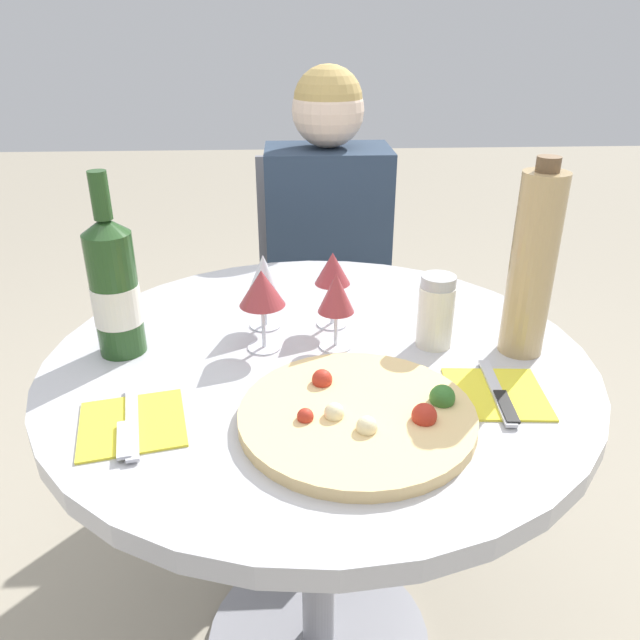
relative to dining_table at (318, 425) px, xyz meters
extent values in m
cylinder|color=gray|center=(0.00, 0.00, -0.59)|extent=(0.50, 0.50, 0.02)
cylinder|color=gray|center=(0.00, 0.00, -0.23)|extent=(0.07, 0.07, 0.69)
cylinder|color=#B7B7BC|center=(0.00, 0.00, 0.13)|extent=(0.96, 0.96, 0.04)
cylinder|color=slate|center=(0.07, 0.80, -0.60)|extent=(0.38, 0.38, 0.01)
cylinder|color=slate|center=(0.07, 0.80, -0.39)|extent=(0.06, 0.06, 0.42)
cube|color=slate|center=(0.07, 0.80, -0.17)|extent=(0.43, 0.43, 0.03)
cube|color=slate|center=(0.07, 1.00, 0.07)|extent=(0.43, 0.02, 0.46)
cube|color=#28384C|center=(0.07, 0.62, -0.38)|extent=(0.30, 0.35, 0.45)
cube|color=#28384C|center=(0.07, 0.80, 0.10)|extent=(0.35, 0.23, 0.52)
sphere|color=beige|center=(0.07, 0.80, 0.46)|extent=(0.20, 0.20, 0.20)
sphere|color=tan|center=(0.07, 0.80, 0.49)|extent=(0.19, 0.19, 0.19)
cylinder|color=#E5C17F|center=(0.05, -0.20, 0.16)|extent=(0.35, 0.35, 0.02)
sphere|color=#B22D1E|center=(-0.03, -0.22, 0.17)|extent=(0.02, 0.02, 0.02)
sphere|color=#336B28|center=(0.18, -0.19, 0.18)|extent=(0.04, 0.04, 0.04)
sphere|color=#B22D1E|center=(0.14, -0.23, 0.18)|extent=(0.04, 0.04, 0.04)
sphere|color=#B22D1E|center=(0.00, -0.13, 0.18)|extent=(0.03, 0.03, 0.03)
sphere|color=beige|center=(0.06, -0.25, 0.18)|extent=(0.03, 0.03, 0.03)
sphere|color=beige|center=(0.01, -0.22, 0.18)|extent=(0.03, 0.03, 0.03)
cylinder|color=#23471E|center=(-0.35, 0.03, 0.26)|extent=(0.08, 0.08, 0.22)
cone|color=#23471E|center=(-0.35, 0.03, 0.38)|extent=(0.08, 0.08, 0.03)
cylinder|color=#23471E|center=(-0.35, 0.03, 0.43)|extent=(0.03, 0.03, 0.08)
cylinder|color=silver|center=(-0.35, 0.03, 0.24)|extent=(0.08, 0.08, 0.07)
cylinder|color=tan|center=(0.36, 0.00, 0.31)|extent=(0.08, 0.08, 0.32)
cylinder|color=brown|center=(0.36, 0.00, 0.48)|extent=(0.04, 0.04, 0.02)
cylinder|color=silver|center=(0.21, 0.03, 0.21)|extent=(0.06, 0.06, 0.11)
cylinder|color=#B2B2B7|center=(0.21, 0.03, 0.27)|extent=(0.06, 0.06, 0.02)
cylinder|color=silver|center=(0.03, 0.03, 0.15)|extent=(0.06, 0.06, 0.00)
cylinder|color=silver|center=(0.03, 0.03, 0.19)|extent=(0.01, 0.01, 0.07)
cone|color=#9E383D|center=(0.03, 0.03, 0.26)|extent=(0.07, 0.07, 0.07)
cylinder|color=silver|center=(-0.10, 0.12, 0.15)|extent=(0.06, 0.06, 0.00)
cylinder|color=silver|center=(-0.10, 0.12, 0.18)|extent=(0.01, 0.01, 0.06)
cone|color=silver|center=(-0.10, 0.12, 0.26)|extent=(0.07, 0.07, 0.08)
cylinder|color=silver|center=(0.03, 0.12, 0.15)|extent=(0.06, 0.06, 0.00)
cylinder|color=silver|center=(0.03, 0.12, 0.19)|extent=(0.01, 0.01, 0.08)
cone|color=#9E383D|center=(0.03, 0.12, 0.27)|extent=(0.07, 0.07, 0.06)
cylinder|color=silver|center=(-0.10, 0.03, 0.15)|extent=(0.06, 0.06, 0.00)
cylinder|color=silver|center=(-0.10, 0.03, 0.19)|extent=(0.01, 0.01, 0.08)
cone|color=#9E383D|center=(-0.10, 0.03, 0.27)|extent=(0.08, 0.08, 0.06)
cube|color=yellow|center=(-0.28, -0.20, 0.15)|extent=(0.18, 0.18, 0.00)
cube|color=silver|center=(-0.28, -0.20, 0.16)|extent=(0.06, 0.19, 0.00)
cube|color=silver|center=(-0.28, -0.24, 0.16)|extent=(0.04, 0.09, 0.00)
cube|color=yellow|center=(0.28, -0.14, 0.15)|extent=(0.16, 0.16, 0.00)
cube|color=silver|center=(0.28, -0.14, 0.16)|extent=(0.03, 0.19, 0.00)
cube|color=black|center=(0.28, -0.19, 0.16)|extent=(0.03, 0.09, 0.00)
camera|label=1|loc=(-0.05, -0.96, 0.69)|focal=35.00mm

